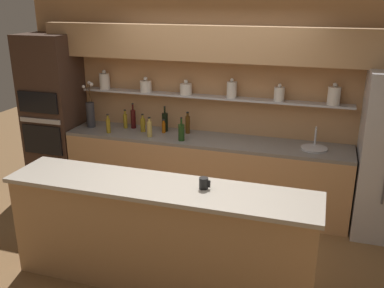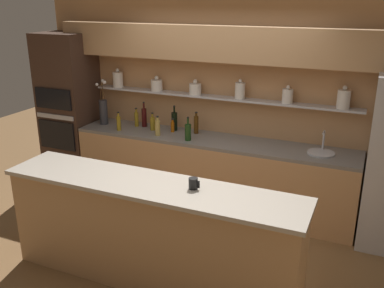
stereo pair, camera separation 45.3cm
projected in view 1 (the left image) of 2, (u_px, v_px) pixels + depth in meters
The scene contains 17 objects.
ground_plane at pixel (177, 255), 4.57m from camera, with size 12.00×12.00×0.00m, color brown.
back_wall_unit at pixel (215, 85), 5.44m from camera, with size 5.20×0.44×2.60m.
back_counter_unit at pixel (204, 172), 5.55m from camera, with size 3.63×0.62×0.92m.
island_counter at pixel (160, 235), 3.99m from camera, with size 2.88×0.61×1.02m.
oven_tower at pixel (54, 113), 5.97m from camera, with size 0.70×0.64×2.16m.
flower_vase at pixel (90, 112), 5.82m from camera, with size 0.15×0.13×0.62m.
sink_fixture at pixel (314, 147), 5.02m from camera, with size 0.31×0.31×0.25m.
bottle_spirit_0 at pixel (188, 124), 5.56m from camera, with size 0.06×0.06×0.29m.
bottle_oil_1 at pixel (108, 125), 5.59m from camera, with size 0.06×0.06×0.25m.
bottle_oil_2 at pixel (125, 121), 5.79m from camera, with size 0.06×0.06×0.26m.
bottle_spirit_3 at pixel (150, 129), 5.44m from camera, with size 0.07×0.07×0.26m.
bottle_wine_4 at pixel (133, 119), 5.78m from camera, with size 0.07×0.07×0.35m.
bottle_oil_5 at pixel (143, 125), 5.65m from camera, with size 0.07×0.07×0.24m.
bottle_sauce_6 at pixel (164, 127), 5.60m from camera, with size 0.05×0.05×0.18m.
bottle_wine_7 at pixel (165, 122), 5.66m from camera, with size 0.08×0.08×0.34m.
bottle_wine_8 at pixel (181, 132), 5.29m from camera, with size 0.08×0.08×0.30m.
coffee_mug at pixel (204, 183), 3.75m from camera, with size 0.10×0.08×0.10m.
Camera 1 is at (1.34, -3.70, 2.62)m, focal length 40.00 mm.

